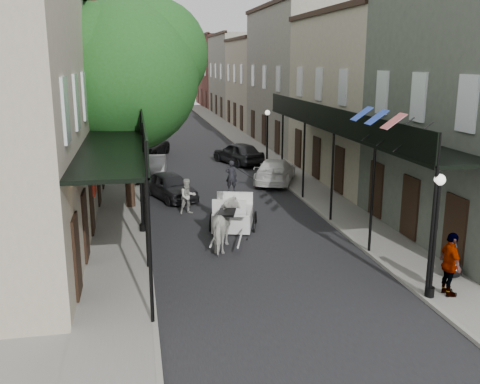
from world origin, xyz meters
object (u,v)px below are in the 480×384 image
tree_far (132,76)px  car_left_mid (155,166)px  car_left_near (170,186)px  car_right_far (238,153)px  pedestrian_walking (188,196)px  car_left_far (147,148)px  lamppost_right_far (267,138)px  tree_near (133,70)px  lamppost_right_near (435,235)px  horse (227,225)px  lamppost_left (141,185)px  car_right_near (275,171)px  pedestrian_sidewalk_left (138,169)px  carriage (234,199)px  pedestrian_sidewalk_right (450,264)px

tree_far → car_left_mid: 8.61m
car_left_near → car_right_far: 10.07m
pedestrian_walking → car_left_far: size_ratio=0.35×
lamppost_right_far → tree_far: bearing=143.5°
tree_near → tree_far: tree_near is taller
tree_far → lamppost_right_near: size_ratio=2.32×
horse → car_left_mid: bearing=-65.4°
lamppost_left → car_left_far: size_ratio=0.78×
pedestrian_walking → tree_far: bearing=81.0°
lamppost_left → car_right_near: bearing=46.1°
car_left_mid → car_right_near: car_right_near is taller
tree_far → horse: (3.20, -20.62, -4.92)m
lamppost_right_far → pedestrian_sidewalk_left: size_ratio=2.09×
tree_near → car_left_far: 15.02m
horse → car_left_mid: (-2.09, 13.87, -0.32)m
lamppost_left → tree_near: bearing=91.3°
carriage → lamppost_right_near: bearing=-46.4°
lamppost_right_far → horse: 15.37m
lamppost_right_far → pedestrian_sidewalk_right: 20.03m
lamppost_right_near → car_right_near: 16.06m
lamppost_right_near → car_left_near: 15.12m
tree_near → carriage: (3.94, -3.87, -5.29)m
lamppost_left → carriage: size_ratio=1.21×
car_left_far → car_right_near: car_right_near is taller
pedestrian_walking → lamppost_left: bearing=-146.6°
car_left_near → tree_far: bearing=76.9°
pedestrian_sidewalk_left → pedestrian_walking: bearing=72.7°
pedestrian_walking → pedestrian_sidewalk_left: (-2.20, 6.05, 0.18)m
pedestrian_sidewalk_right → car_right_near: bearing=9.6°
lamppost_left → pedestrian_walking: bearing=50.6°
lamppost_left → car_left_near: (1.50, 5.48, -1.37)m
horse → lamppost_left: bearing=-22.6°
tree_near → pedestrian_sidewalk_left: bearing=90.0°
pedestrian_sidewalk_left → car_left_mid: (1.07, 2.83, -0.41)m
car_left_far → car_right_near: 12.24m
tree_far → car_right_near: tree_far is taller
tree_far → horse: bearing=-81.2°
car_left_mid → car_right_near: (6.73, -3.43, 0.11)m
pedestrian_sidewalk_right → carriage: bearing=36.4°
pedestrian_sidewalk_left → tree_far: bearing=-127.0°
pedestrian_sidewalk_left → lamppost_left: bearing=53.4°
car_left_far → tree_far: bearing=-171.1°
lamppost_right_near → pedestrian_sidewalk_right: bearing=0.0°
pedestrian_sidewalk_right → car_left_near: 15.33m
tree_far → car_left_near: size_ratio=2.15×
car_right_near → lamppost_left: bearing=68.9°
lamppost_left → pedestrian_sidewalk_right: lamppost_left is taller
horse → car_left_mid: size_ratio=0.60×
lamppost_right_far → car_right_far: size_ratio=0.83×
pedestrian_sidewalk_left → lamppost_right_far: bearing=165.0°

